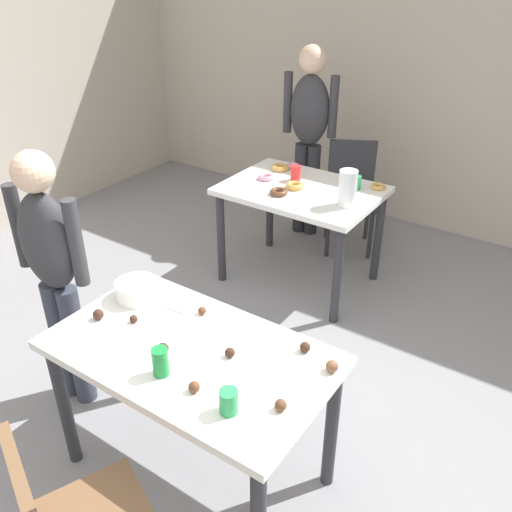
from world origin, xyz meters
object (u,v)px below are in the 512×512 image
Objects in this scene: person_girl_near at (53,264)px; mixing_bowl at (137,290)px; chair_far_table at (351,189)px; dining_table_far at (301,202)px; pitcher_far at (348,188)px; soda_can at (160,362)px; dining_table_near at (191,368)px; person_adult_far at (309,126)px.

person_girl_near is 7.07× the size of mixing_bowl.
person_girl_near is at bearing -100.10° from chair_far_table.
pitcher_far is (0.39, -0.09, 0.23)m from dining_table_far.
chair_far_table is 7.13× the size of soda_can.
mixing_bowl is 0.57m from soda_can.
mixing_bowl is at bearing -103.03° from pitcher_far.
dining_table_far is at bearing 104.12° from soda_can.
soda_can reaches higher than dining_table_far.
dining_table_near is 1.40× the size of chair_far_table.
soda_can is 1.88m from pitcher_far.
person_girl_near is at bearing -102.81° from dining_table_far.
person_adult_far reaches higher than person_girl_near.
dining_table_near is 0.91m from person_girl_near.
dining_table_near is at bearing -80.08° from chair_far_table.
person_adult_far reaches higher than dining_table_near.
pitcher_far reaches higher than chair_far_table.
dining_table_far is 8.78× the size of soda_can.
dining_table_near is at bearing -86.63° from pitcher_far.
pitcher_far is (-0.10, 1.69, 0.23)m from dining_table_near.
chair_far_table is 0.55× the size of person_adult_far.
chair_far_table is at bearing 99.92° from dining_table_near.
mixing_bowl reaches higher than dining_table_far.
soda_can reaches higher than dining_table_near.
pitcher_far is at bearing 76.97° from mixing_bowl.
mixing_bowl is 0.85× the size of pitcher_far.
person_adult_far is 2.40m from mixing_bowl.
pitcher_far is at bearing 93.31° from soda_can.
dining_table_far is 0.46m from pitcher_far.
pitcher_far reaches higher than dining_table_near.
dining_table_near is 1.85m from dining_table_far.
mixing_bowl is at bearing 161.29° from dining_table_near.
mixing_bowl reaches higher than dining_table_near.
pitcher_far is (-0.11, 1.87, 0.06)m from soda_can.
pitcher_far is (0.34, -0.83, 0.37)m from chair_far_table.
chair_far_table reaches higher than dining_table_near.
person_girl_near is 1.85m from pitcher_far.
person_adult_far is 12.96× the size of soda_can.
chair_far_table is at bearing 89.66° from mixing_bowl.
dining_table_far is 1.83m from person_girl_near.
soda_can is (0.86, -2.69, -0.14)m from person_adult_far.
person_girl_near reaches higher than mixing_bowl.
dining_table_near is 0.25m from soda_can.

